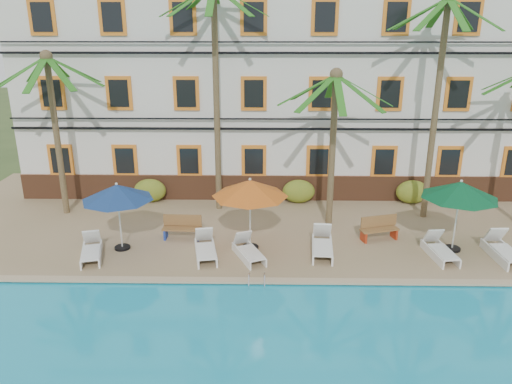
{
  "coord_description": "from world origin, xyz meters",
  "views": [
    {
      "loc": [
        -1.02,
        -15.33,
        8.34
      ],
      "look_at": [
        -1.33,
        3.0,
        2.0
      ],
      "focal_mm": 35.0,
      "sensor_mm": 36.0,
      "label": 1
    }
  ],
  "objects_px": {
    "lounger_b": "(206,248)",
    "lounger_c": "(248,250)",
    "umbrella_red": "(250,189)",
    "palm_d": "(439,81)",
    "lounger_a": "(91,250)",
    "lounger_e": "(440,249)",
    "bench_left": "(182,227)",
    "pool_ladder": "(257,283)",
    "palm_a": "(53,110)",
    "lounger_f": "(503,250)",
    "lounger_d": "(322,245)",
    "bench_right": "(378,228)",
    "umbrella_green": "(460,190)",
    "umbrella_blue": "(117,193)",
    "palm_b": "(216,71)",
    "palm_c": "(334,125)"
  },
  "relations": [
    {
      "from": "lounger_f",
      "to": "palm_b",
      "type": "bearing_deg",
      "value": 155.53
    },
    {
      "from": "umbrella_red",
      "to": "lounger_f",
      "type": "height_order",
      "value": "umbrella_red"
    },
    {
      "from": "umbrella_red",
      "to": "lounger_a",
      "type": "bearing_deg",
      "value": -171.65
    },
    {
      "from": "pool_ladder",
      "to": "bench_right",
      "type": "bearing_deg",
      "value": 37.21
    },
    {
      "from": "umbrella_blue",
      "to": "lounger_f",
      "type": "height_order",
      "value": "umbrella_blue"
    },
    {
      "from": "palm_d",
      "to": "lounger_d",
      "type": "distance_m",
      "value": 8.14
    },
    {
      "from": "bench_left",
      "to": "pool_ladder",
      "type": "distance_m",
      "value": 4.61
    },
    {
      "from": "pool_ladder",
      "to": "palm_d",
      "type": "bearing_deg",
      "value": 39.72
    },
    {
      "from": "palm_c",
      "to": "umbrella_green",
      "type": "height_order",
      "value": "palm_c"
    },
    {
      "from": "palm_c",
      "to": "lounger_b",
      "type": "bearing_deg",
      "value": -148.28
    },
    {
      "from": "bench_left",
      "to": "palm_a",
      "type": "bearing_deg",
      "value": 154.8
    },
    {
      "from": "lounger_d",
      "to": "lounger_f",
      "type": "height_order",
      "value": "lounger_f"
    },
    {
      "from": "lounger_d",
      "to": "palm_d",
      "type": "bearing_deg",
      "value": 37.3
    },
    {
      "from": "palm_c",
      "to": "pool_ladder",
      "type": "bearing_deg",
      "value": -120.71
    },
    {
      "from": "palm_d",
      "to": "bench_right",
      "type": "bearing_deg",
      "value": -136.01
    },
    {
      "from": "bench_left",
      "to": "lounger_b",
      "type": "bearing_deg",
      "value": -55.37
    },
    {
      "from": "lounger_d",
      "to": "palm_c",
      "type": "bearing_deg",
      "value": 77.95
    },
    {
      "from": "palm_d",
      "to": "umbrella_blue",
      "type": "bearing_deg",
      "value": -164.3
    },
    {
      "from": "palm_a",
      "to": "lounger_f",
      "type": "xyz_separation_m",
      "value": [
        17.31,
        -4.16,
        -4.23
      ]
    },
    {
      "from": "umbrella_blue",
      "to": "lounger_f",
      "type": "xyz_separation_m",
      "value": [
        13.84,
        -0.54,
        -1.9
      ]
    },
    {
      "from": "lounger_b",
      "to": "pool_ladder",
      "type": "bearing_deg",
      "value": -45.94
    },
    {
      "from": "palm_d",
      "to": "umbrella_red",
      "type": "distance_m",
      "value": 8.84
    },
    {
      "from": "palm_d",
      "to": "bench_right",
      "type": "relative_size",
      "value": 5.81
    },
    {
      "from": "umbrella_blue",
      "to": "lounger_f",
      "type": "bearing_deg",
      "value": -2.23
    },
    {
      "from": "palm_d",
      "to": "lounger_c",
      "type": "height_order",
      "value": "palm_d"
    },
    {
      "from": "umbrella_red",
      "to": "palm_b",
      "type": "bearing_deg",
      "value": 110.04
    },
    {
      "from": "palm_a",
      "to": "lounger_b",
      "type": "distance_m",
      "value": 8.93
    },
    {
      "from": "lounger_c",
      "to": "lounger_f",
      "type": "relative_size",
      "value": 0.92
    },
    {
      "from": "lounger_b",
      "to": "lounger_c",
      "type": "bearing_deg",
      "value": -3.95
    },
    {
      "from": "palm_d",
      "to": "umbrella_green",
      "type": "height_order",
      "value": "palm_d"
    },
    {
      "from": "palm_b",
      "to": "umbrella_red",
      "type": "height_order",
      "value": "palm_b"
    },
    {
      "from": "lounger_d",
      "to": "bench_left",
      "type": "xyz_separation_m",
      "value": [
        -5.32,
        1.21,
        0.16
      ]
    },
    {
      "from": "umbrella_green",
      "to": "bench_right",
      "type": "bearing_deg",
      "value": 160.12
    },
    {
      "from": "palm_d",
      "to": "bench_right",
      "type": "distance_m",
      "value": 6.35
    },
    {
      "from": "umbrella_red",
      "to": "pool_ladder",
      "type": "distance_m",
      "value": 3.52
    },
    {
      "from": "palm_b",
      "to": "pool_ladder",
      "type": "xyz_separation_m",
      "value": [
        1.82,
        -6.79,
        -6.07
      ]
    },
    {
      "from": "palm_d",
      "to": "umbrella_red",
      "type": "bearing_deg",
      "value": -155.78
    },
    {
      "from": "umbrella_blue",
      "to": "bench_right",
      "type": "relative_size",
      "value": 1.65
    },
    {
      "from": "palm_b",
      "to": "lounger_c",
      "type": "distance_m",
      "value": 7.76
    },
    {
      "from": "palm_b",
      "to": "lounger_b",
      "type": "height_order",
      "value": "palm_b"
    },
    {
      "from": "umbrella_green",
      "to": "palm_d",
      "type": "bearing_deg",
      "value": 91.26
    },
    {
      "from": "palm_d",
      "to": "lounger_a",
      "type": "bearing_deg",
      "value": -162.32
    },
    {
      "from": "palm_a",
      "to": "umbrella_green",
      "type": "height_order",
      "value": "palm_a"
    },
    {
      "from": "lounger_e",
      "to": "bench_left",
      "type": "bearing_deg",
      "value": 171.18
    },
    {
      "from": "palm_c",
      "to": "lounger_f",
      "type": "distance_m",
      "value": 7.62
    },
    {
      "from": "umbrella_blue",
      "to": "palm_c",
      "type": "bearing_deg",
      "value": 16.77
    },
    {
      "from": "palm_b",
      "to": "lounger_f",
      "type": "bearing_deg",
      "value": -24.47
    },
    {
      "from": "palm_a",
      "to": "bench_right",
      "type": "bearing_deg",
      "value": -11.09
    },
    {
      "from": "umbrella_red",
      "to": "lounger_c",
      "type": "xyz_separation_m",
      "value": [
        -0.05,
        -0.76,
        -2.09
      ]
    },
    {
      "from": "lounger_b",
      "to": "lounger_c",
      "type": "xyz_separation_m",
      "value": [
        1.55,
        -0.11,
        -0.02
      ]
    }
  ]
}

